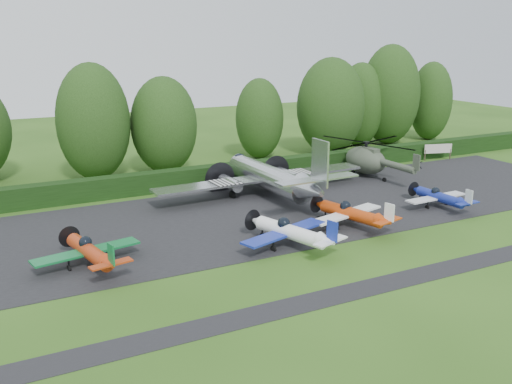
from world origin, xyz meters
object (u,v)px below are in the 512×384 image
light_plane_white (290,232)px  sign_board (438,149)px  helicopter (366,158)px  transport_plane (270,177)px  light_plane_red (89,251)px  light_plane_orange (351,213)px  light_plane_blue (440,197)px

light_plane_white → sign_board: light_plane_white is taller
helicopter → light_plane_white: bearing=-138.2°
transport_plane → light_plane_white: size_ratio=2.72×
light_plane_red → light_plane_white: bearing=-1.1°
light_plane_red → light_plane_white: 13.85m
light_plane_red → light_plane_white: light_plane_white is taller
light_plane_red → light_plane_orange: bearing=7.4°
light_plane_red → light_plane_blue: size_ratio=1.14×
light_plane_orange → transport_plane: bearing=113.3°
light_plane_blue → helicopter: 12.57m
transport_plane → light_plane_red: size_ratio=2.90×
light_plane_red → light_plane_blue: 30.23m
helicopter → sign_board: (12.77, 2.41, -0.67)m
helicopter → light_plane_orange: bearing=-128.8°
light_plane_blue → transport_plane: bearing=142.8°
helicopter → sign_board: helicopter is taller
helicopter → transport_plane: bearing=-166.1°
transport_plane → sign_board: (26.01, 5.07, -0.60)m
light_plane_white → light_plane_orange: light_plane_white is taller
light_plane_white → sign_board: bearing=46.9°
transport_plane → light_plane_orange: 10.65m
sign_board → light_plane_red: bearing=-178.3°
light_plane_red → light_plane_white: size_ratio=0.94×
light_plane_red → helicopter: helicopter is taller
light_plane_white → light_plane_orange: bearing=32.0°
light_plane_orange → sign_board: bearing=47.0°
light_plane_orange → helicopter: helicopter is taller
transport_plane → light_plane_blue: (11.76, -9.78, -0.94)m
light_plane_blue → sign_board: (14.24, 14.85, 0.34)m
sign_board → transport_plane: bearing=174.8°
light_plane_red → sign_board: size_ratio=2.13×
light_plane_orange → sign_board: 28.90m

